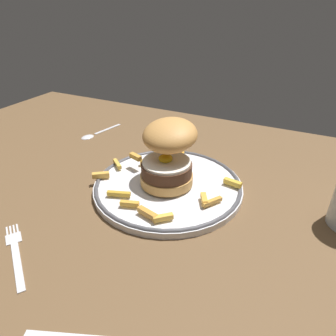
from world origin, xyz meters
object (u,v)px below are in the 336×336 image
at_px(burger, 168,153).
at_px(fork, 16,252).
at_px(dinner_plate, 168,185).
at_px(spoon, 92,134).

bearing_deg(burger, fork, -115.38).
height_order(burger, fork, burger).
relative_size(dinner_plate, fork, 2.24).
height_order(burger, spoon, burger).
height_order(dinner_plate, fork, dinner_plate).
distance_m(dinner_plate, spoon, 0.32).
xyz_separation_m(burger, fork, (-0.12, -0.26, -0.07)).
height_order(fork, spoon, spoon).
bearing_deg(fork, burger, 64.62).
bearing_deg(dinner_plate, spoon, 154.56).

